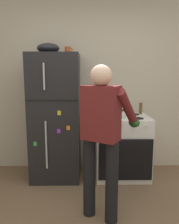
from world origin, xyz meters
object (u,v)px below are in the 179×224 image
refrigerator (56,117)px  stove_range (122,146)px  pepper_mill (141,108)px  person_cook (102,129)px  coffee_mug (68,50)px  mixing_bowl (48,48)px  red_pot (112,113)px

refrigerator → stove_range: 1.06m
stove_range → pepper_mill: bearing=35.0°
refrigerator → person_cook: bearing=-59.0°
refrigerator → stove_range: bearing=-0.6°
person_cook → pepper_mill: size_ratio=9.67×
stove_range → coffee_mug: 1.58m
mixing_bowl → pepper_mill: bearing=8.5°
person_cook → stove_range: bearing=70.3°
refrigerator → mixing_bowl: bearing=179.8°
person_cook → pepper_mill: (0.66, 1.21, 0.02)m
mixing_bowl → refrigerator: bearing=-0.2°
refrigerator → mixing_bowl: mixing_bowl is taller
person_cook → pepper_mill: 1.37m
stove_range → coffee_mug: bearing=175.6°
stove_range → person_cook: (-0.36, -1.00, 0.51)m
person_cook → coffee_mug: coffee_mug is taller
refrigerator → pepper_mill: bearing=9.0°
stove_range → person_cook: bearing=-109.7°
coffee_mug → pepper_mill: bearing=7.9°
stove_range → mixing_bowl: (-1.04, 0.01, 1.40)m
pepper_mill → mixing_bowl: mixing_bowl is taller
person_cook → coffee_mug: 1.42m
refrigerator → red_pot: size_ratio=5.00×
person_cook → red_pot: 0.98m
red_pot → coffee_mug: (-0.62, 0.10, 0.87)m
person_cook → coffee_mug: (-0.42, 1.06, 0.86)m
person_cook → pepper_mill: person_cook is taller
red_pot → mixing_bowl: 1.25m
red_pot → coffee_mug: 1.07m
pepper_mill → person_cook: bearing=-118.6°
refrigerator → coffee_mug: size_ratio=15.80×
red_pot → pepper_mill: size_ratio=2.14×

